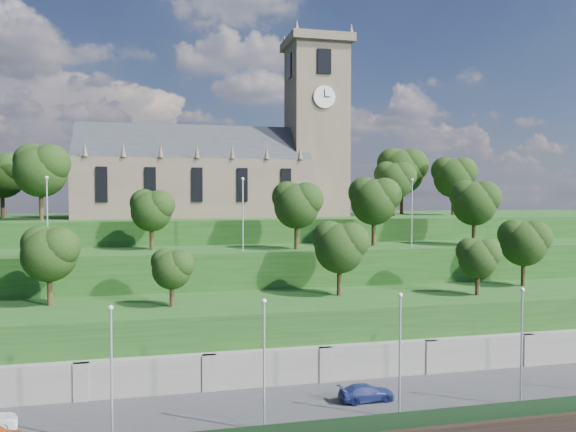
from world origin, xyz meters
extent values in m
cube|color=#2D2D30|center=(0.00, 6.00, 1.00)|extent=(160.00, 12.00, 2.00)
cube|color=black|center=(0.00, 0.60, 2.60)|extent=(160.00, 0.10, 1.20)
cube|color=slate|center=(0.00, 12.00, 2.50)|extent=(160.00, 2.00, 5.00)
cube|color=slate|center=(-15.00, 11.20, 2.50)|extent=(1.20, 0.60, 5.00)
cube|color=slate|center=(-5.00, 11.20, 2.50)|extent=(1.20, 0.60, 5.00)
cube|color=slate|center=(5.00, 11.20, 2.50)|extent=(1.20, 0.60, 5.00)
cube|color=slate|center=(15.00, 11.20, 2.50)|extent=(1.20, 0.60, 5.00)
cube|color=slate|center=(25.00, 11.20, 2.50)|extent=(1.20, 0.60, 5.00)
cube|color=#193F15|center=(0.00, 18.00, 4.00)|extent=(160.00, 12.00, 8.00)
cube|color=#193F15|center=(0.00, 29.00, 6.00)|extent=(160.00, 10.00, 12.00)
cube|color=#193F15|center=(0.00, 50.00, 7.50)|extent=(160.00, 32.00, 15.00)
cube|color=brown|center=(-4.00, 46.00, 19.00)|extent=(32.00, 12.00, 8.00)
cube|color=#25282D|center=(-4.00, 46.00, 23.00)|extent=(32.00, 10.18, 10.18)
cone|color=brown|center=(-18.00, 40.00, 23.90)|extent=(0.70, 0.70, 1.80)
cone|color=brown|center=(-13.33, 40.00, 23.90)|extent=(0.70, 0.70, 1.80)
cone|color=brown|center=(-8.67, 40.00, 23.90)|extent=(0.70, 0.70, 1.80)
cone|color=brown|center=(-4.00, 40.00, 23.90)|extent=(0.70, 0.70, 1.80)
cone|color=brown|center=(0.67, 40.00, 23.90)|extent=(0.70, 0.70, 1.80)
cone|color=brown|center=(5.33, 40.00, 23.90)|extent=(0.70, 0.70, 1.80)
cone|color=brown|center=(10.00, 40.00, 23.90)|extent=(0.70, 0.70, 1.80)
cube|color=black|center=(-16.00, 39.92, 19.50)|extent=(1.40, 0.25, 4.50)
cube|color=black|center=(-10.00, 39.92, 19.50)|extent=(1.40, 0.25, 4.50)
cube|color=black|center=(-4.00, 39.92, 19.50)|extent=(1.40, 0.25, 4.50)
cube|color=black|center=(2.00, 39.92, 19.50)|extent=(1.40, 0.25, 4.50)
cube|color=black|center=(8.00, 39.92, 19.50)|extent=(1.40, 0.25, 4.50)
cube|color=brown|center=(14.00, 46.00, 27.50)|extent=(8.00, 8.00, 25.00)
cube|color=brown|center=(14.00, 46.00, 40.60)|extent=(9.20, 9.20, 1.20)
cone|color=brown|center=(10.00, 42.00, 41.80)|extent=(0.80, 0.80, 1.60)
cone|color=brown|center=(10.00, 50.00, 41.80)|extent=(0.80, 0.80, 1.60)
cone|color=brown|center=(18.00, 42.00, 41.80)|extent=(0.80, 0.80, 1.60)
cone|color=brown|center=(18.00, 50.00, 41.80)|extent=(0.80, 0.80, 1.60)
cube|color=black|center=(14.00, 41.92, 37.00)|extent=(2.00, 0.25, 3.50)
cube|color=black|center=(14.00, 50.08, 37.00)|extent=(2.00, 0.25, 3.50)
cube|color=black|center=(9.92, 46.00, 37.00)|extent=(0.25, 2.00, 3.50)
cube|color=black|center=(18.08, 46.00, 37.00)|extent=(0.25, 2.00, 3.50)
cylinder|color=white|center=(14.00, 41.88, 32.00)|extent=(3.20, 0.30, 3.20)
cylinder|color=white|center=(18.12, 46.00, 32.00)|extent=(0.30, 3.20, 3.20)
cube|color=black|center=(14.00, 41.70, 32.50)|extent=(0.12, 0.05, 1.10)
cube|color=black|center=(14.40, 41.70, 32.00)|extent=(0.80, 0.05, 0.12)
cylinder|color=#302312|center=(-18.80, 20.00, 9.59)|extent=(0.50, 0.50, 3.18)
sphere|color=black|center=(-18.80, 20.00, 12.67)|extent=(4.95, 4.95, 4.95)
sphere|color=black|center=(-17.81, 19.51, 13.41)|extent=(3.71, 3.71, 3.71)
sphere|color=black|center=(-19.67, 20.62, 13.66)|extent=(3.46, 3.46, 3.46)
cylinder|color=#302312|center=(-7.85, 17.00, 9.15)|extent=(0.46, 0.46, 2.30)
sphere|color=black|center=(-7.85, 17.00, 11.37)|extent=(3.58, 3.58, 3.58)
sphere|color=black|center=(-7.14, 16.64, 11.91)|extent=(2.68, 2.68, 2.68)
sphere|color=black|center=(-8.48, 17.45, 12.09)|extent=(2.50, 2.50, 2.50)
cylinder|color=#302312|center=(8.81, 19.00, 9.63)|extent=(0.50, 0.50, 3.26)
sphere|color=black|center=(8.81, 19.00, 12.77)|extent=(5.06, 5.06, 5.06)
sphere|color=black|center=(9.82, 18.49, 13.53)|extent=(3.80, 3.80, 3.80)
sphere|color=black|center=(7.93, 19.63, 13.79)|extent=(3.54, 3.54, 3.54)
cylinder|color=#302312|center=(22.53, 16.00, 9.25)|extent=(0.47, 0.47, 2.50)
sphere|color=black|center=(22.53, 16.00, 11.67)|extent=(3.89, 3.89, 3.89)
sphere|color=black|center=(23.30, 15.61, 12.25)|extent=(2.92, 2.92, 2.92)
sphere|color=black|center=(21.84, 16.49, 12.45)|extent=(2.72, 2.72, 2.72)
cylinder|color=#302312|center=(30.68, 20.00, 9.60)|extent=(0.50, 0.50, 3.21)
sphere|color=black|center=(30.68, 20.00, 12.71)|extent=(4.99, 4.99, 4.99)
sphere|color=black|center=(31.67, 19.50, 13.45)|extent=(3.74, 3.74, 3.74)
sphere|color=black|center=(29.80, 20.62, 13.70)|extent=(3.49, 3.49, 3.49)
cylinder|color=#302312|center=(-9.78, 30.00, 13.47)|extent=(0.49, 0.49, 2.94)
sphere|color=black|center=(-9.78, 30.00, 16.32)|extent=(4.58, 4.58, 4.58)
sphere|color=black|center=(-8.86, 29.54, 17.00)|extent=(3.43, 3.43, 3.43)
sphere|color=black|center=(-10.58, 30.57, 17.23)|extent=(3.20, 3.20, 3.20)
cylinder|color=#302312|center=(6.30, 27.00, 13.67)|extent=(0.51, 0.51, 3.33)
sphere|color=black|center=(6.30, 27.00, 16.89)|extent=(5.19, 5.19, 5.19)
sphere|color=black|center=(7.34, 26.48, 17.67)|extent=(3.89, 3.89, 3.89)
sphere|color=black|center=(5.40, 27.65, 17.93)|extent=(3.63, 3.63, 3.63)
cylinder|color=#302312|center=(16.45, 29.00, 13.80)|extent=(0.52, 0.52, 3.60)
sphere|color=black|center=(16.45, 29.00, 17.29)|extent=(5.61, 5.61, 5.61)
sphere|color=black|center=(17.57, 28.44, 18.13)|extent=(4.20, 4.20, 4.20)
sphere|color=black|center=(15.46, 29.70, 18.41)|extent=(3.92, 3.92, 3.92)
cylinder|color=#302312|center=(28.74, 27.00, 13.73)|extent=(0.51, 0.51, 3.45)
sphere|color=black|center=(28.74, 27.00, 17.06)|extent=(5.37, 5.37, 5.37)
sphere|color=black|center=(29.81, 26.46, 17.87)|extent=(4.03, 4.03, 4.03)
sphere|color=black|center=(27.80, 27.67, 18.14)|extent=(3.76, 3.76, 3.76)
cylinder|color=#302312|center=(-29.66, 48.00, 16.94)|extent=(0.53, 0.53, 3.89)
sphere|color=black|center=(-29.66, 48.00, 20.70)|extent=(6.04, 6.04, 6.04)
sphere|color=black|center=(-28.45, 47.40, 21.61)|extent=(4.53, 4.53, 4.53)
cylinder|color=#302312|center=(-23.24, 40.00, 17.07)|extent=(0.54, 0.54, 4.14)
sphere|color=black|center=(-23.24, 40.00, 21.07)|extent=(6.43, 6.43, 6.43)
sphere|color=black|center=(-21.95, 39.36, 22.03)|extent=(4.83, 4.83, 4.83)
sphere|color=black|center=(-24.36, 40.80, 22.35)|extent=(4.50, 4.50, 4.50)
cylinder|color=#302312|center=(24.80, 42.00, 16.74)|extent=(0.51, 0.51, 3.47)
sphere|color=black|center=(24.80, 42.00, 20.09)|extent=(5.40, 5.40, 5.40)
sphere|color=black|center=(25.88, 41.46, 20.91)|extent=(4.05, 4.05, 4.05)
sphere|color=black|center=(23.85, 42.68, 21.18)|extent=(3.78, 3.78, 3.78)
cylinder|color=#302312|center=(29.58, 50.00, 17.32)|extent=(0.57, 0.57, 4.64)
sphere|color=black|center=(29.58, 50.00, 21.81)|extent=(7.23, 7.23, 7.23)
sphere|color=black|center=(31.02, 49.28, 22.90)|extent=(5.42, 5.42, 5.42)
sphere|color=black|center=(28.31, 50.90, 23.26)|extent=(5.06, 5.06, 5.06)
cylinder|color=#302312|center=(35.44, 44.00, 16.95)|extent=(0.53, 0.53, 3.89)
sphere|color=black|center=(35.44, 44.00, 20.71)|extent=(6.06, 6.06, 6.06)
sphere|color=black|center=(36.65, 43.39, 21.62)|extent=(4.54, 4.54, 4.54)
sphere|color=black|center=(34.38, 44.76, 21.92)|extent=(4.24, 4.24, 4.24)
cylinder|color=#B2B2B7|center=(-12.00, 2.50, 6.43)|extent=(0.16, 0.16, 8.85)
sphere|color=silver|center=(-12.00, 2.50, 10.97)|extent=(0.36, 0.36, 0.36)
cylinder|color=#B2B2B7|center=(-2.00, 2.50, 6.43)|extent=(0.16, 0.16, 8.85)
sphere|color=silver|center=(-2.00, 2.50, 10.97)|extent=(0.36, 0.36, 0.36)
cylinder|color=#B2B2B7|center=(8.00, 2.50, 6.43)|extent=(0.16, 0.16, 8.85)
sphere|color=silver|center=(8.00, 2.50, 10.97)|extent=(0.36, 0.36, 0.36)
cylinder|color=#B2B2B7|center=(18.00, 2.50, 6.43)|extent=(0.16, 0.16, 8.85)
sphere|color=silver|center=(18.00, 2.50, 10.97)|extent=(0.36, 0.36, 0.36)
cylinder|color=#B2B2B7|center=(-20.00, 26.00, 15.89)|extent=(0.16, 0.16, 7.79)
sphere|color=silver|center=(-20.00, 26.00, 19.91)|extent=(0.36, 0.36, 0.36)
cylinder|color=#B2B2B7|center=(0.00, 26.00, 15.89)|extent=(0.16, 0.16, 7.79)
sphere|color=silver|center=(0.00, 26.00, 19.91)|extent=(0.36, 0.36, 0.36)
cylinder|color=#B2B2B7|center=(20.00, 26.00, 15.89)|extent=(0.16, 0.16, 7.79)
sphere|color=silver|center=(20.00, 26.00, 19.91)|extent=(0.36, 0.36, 0.36)
imported|color=navy|center=(6.86, 6.18, 2.65)|extent=(4.51, 1.93, 1.29)
camera|label=1|loc=(-8.89, -34.84, 18.29)|focal=35.00mm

